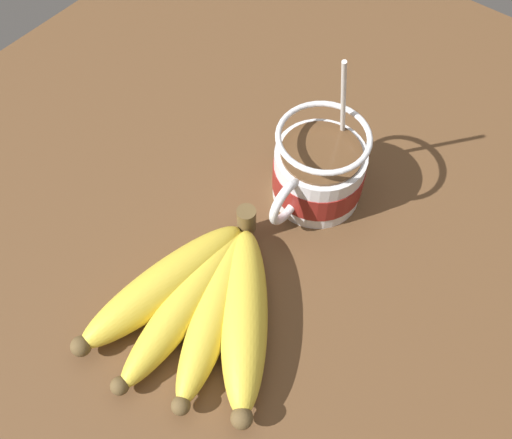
% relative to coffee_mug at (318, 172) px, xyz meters
% --- Properties ---
extents(table, '(0.92, 0.92, 0.04)m').
position_rel_coffee_mug_xyz_m(table, '(0.04, -0.01, -0.06)').
color(table, brown).
rests_on(table, ground).
extents(coffee_mug, '(0.14, 0.10, 0.18)m').
position_rel_coffee_mug_xyz_m(coffee_mug, '(0.00, 0.00, 0.00)').
color(coffee_mug, silver).
rests_on(coffee_mug, table).
extents(banana_bunch, '(0.22, 0.19, 0.04)m').
position_rel_coffee_mug_xyz_m(banana_bunch, '(0.18, -0.00, -0.02)').
color(banana_bunch, brown).
rests_on(banana_bunch, table).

